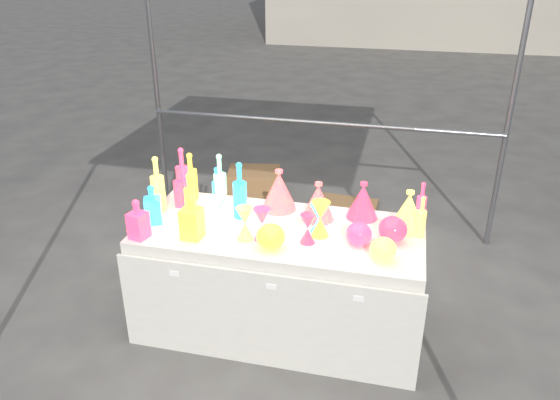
% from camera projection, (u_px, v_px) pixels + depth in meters
% --- Properties ---
extents(ground, '(80.00, 80.00, 0.00)m').
position_uv_depth(ground, '(280.00, 324.00, 3.78)').
color(ground, slate).
rests_on(ground, ground).
extents(display_table, '(1.84, 0.83, 0.75)m').
position_uv_depth(display_table, '(280.00, 279.00, 3.61)').
color(display_table, silver).
rests_on(display_table, ground).
extents(cardboard_box_closed, '(0.56, 0.45, 0.37)m').
position_uv_depth(cardboard_box_closed, '(254.00, 187.00, 5.43)').
color(cardboard_box_closed, '#976D44').
rests_on(cardboard_box_closed, ground).
extents(cardboard_box_flat, '(0.66, 0.49, 0.05)m').
position_uv_depth(cardboard_box_flat, '(343.00, 207.00, 5.38)').
color(cardboard_box_flat, '#976D44').
rests_on(cardboard_box_flat, ground).
extents(bottle_0, '(0.09, 0.09, 0.34)m').
position_uv_depth(bottle_0, '(191.00, 176.00, 3.79)').
color(bottle_0, red).
rests_on(bottle_0, display_table).
extents(bottle_1, '(0.09, 0.09, 0.29)m').
position_uv_depth(bottle_1, '(217.00, 187.00, 3.67)').
color(bottle_1, '#198A24').
rests_on(bottle_1, display_table).
extents(bottle_2, '(0.11, 0.11, 0.39)m').
position_uv_depth(bottle_2, '(183.00, 174.00, 3.76)').
color(bottle_2, '#E24617').
rests_on(bottle_2, display_table).
extents(bottle_3, '(0.08, 0.08, 0.30)m').
position_uv_depth(bottle_3, '(179.00, 186.00, 3.68)').
color(bottle_3, '#1A299A').
rests_on(bottle_3, display_table).
extents(bottle_4, '(0.10, 0.10, 0.39)m').
position_uv_depth(bottle_4, '(157.00, 184.00, 3.61)').
color(bottle_4, '#127272').
rests_on(bottle_4, display_table).
extents(bottle_5, '(0.09, 0.09, 0.39)m').
position_uv_depth(bottle_5, '(220.00, 181.00, 3.65)').
color(bottle_5, '#C22680').
rests_on(bottle_5, display_table).
extents(bottle_6, '(0.08, 0.08, 0.29)m').
position_uv_depth(bottle_6, '(190.00, 194.00, 3.59)').
color(bottle_6, red).
rests_on(bottle_6, display_table).
extents(bottle_7, '(0.12, 0.12, 0.39)m').
position_uv_depth(bottle_7, '(240.00, 190.00, 3.52)').
color(bottle_7, '#198A24').
rests_on(bottle_7, display_table).
extents(decanter_0, '(0.12, 0.12, 0.28)m').
position_uv_depth(decanter_0, '(191.00, 217.00, 3.29)').
color(decanter_0, red).
rests_on(decanter_0, display_table).
extents(decanter_1, '(0.12, 0.12, 0.26)m').
position_uv_depth(decanter_1, '(138.00, 219.00, 3.29)').
color(decanter_1, '#E24617').
rests_on(decanter_1, display_table).
extents(decanter_2, '(0.14, 0.14, 0.26)m').
position_uv_depth(decanter_2, '(152.00, 204.00, 3.47)').
color(decanter_2, '#198A24').
rests_on(decanter_2, display_table).
extents(hourglass_0, '(0.13, 0.13, 0.21)m').
position_uv_depth(hourglass_0, '(262.00, 224.00, 3.28)').
color(hourglass_0, '#E24617').
rests_on(hourglass_0, display_table).
extents(hourglass_1, '(0.11, 0.11, 0.19)m').
position_uv_depth(hourglass_1, '(308.00, 229.00, 3.25)').
color(hourglass_1, '#1A299A').
rests_on(hourglass_1, display_table).
extents(hourglass_2, '(0.14, 0.14, 0.21)m').
position_uv_depth(hourglass_2, '(245.00, 223.00, 3.29)').
color(hourglass_2, '#127272').
rests_on(hourglass_2, display_table).
extents(hourglass_3, '(0.13, 0.13, 0.22)m').
position_uv_depth(hourglass_3, '(216.00, 213.00, 3.41)').
color(hourglass_3, '#C22680').
rests_on(hourglass_3, display_table).
extents(hourglass_4, '(0.14, 0.14, 0.23)m').
position_uv_depth(hourglass_4, '(320.00, 219.00, 3.33)').
color(hourglass_4, red).
rests_on(hourglass_4, display_table).
extents(hourglass_5, '(0.13, 0.13, 0.20)m').
position_uv_depth(hourglass_5, '(318.00, 219.00, 3.35)').
color(hourglass_5, '#198A24').
rests_on(hourglass_5, display_table).
extents(globe_0, '(0.22, 0.22, 0.14)m').
position_uv_depth(globe_0, '(271.00, 238.00, 3.21)').
color(globe_0, red).
rests_on(globe_0, display_table).
extents(globe_1, '(0.18, 0.18, 0.12)m').
position_uv_depth(globe_1, '(383.00, 250.00, 3.09)').
color(globe_1, '#127272').
rests_on(globe_1, display_table).
extents(globe_2, '(0.16, 0.16, 0.12)m').
position_uv_depth(globe_2, '(359.00, 235.00, 3.25)').
color(globe_2, '#E24617').
rests_on(globe_2, display_table).
extents(globe_3, '(0.22, 0.22, 0.14)m').
position_uv_depth(globe_3, '(393.00, 231.00, 3.28)').
color(globe_3, '#1A299A').
rests_on(globe_3, display_table).
extents(lampshade_0, '(0.30, 0.30, 0.28)m').
position_uv_depth(lampshade_0, '(279.00, 189.00, 3.66)').
color(lampshade_0, gold).
rests_on(lampshade_0, display_table).
extents(lampshade_1, '(0.22, 0.22, 0.26)m').
position_uv_depth(lampshade_1, '(318.00, 201.00, 3.52)').
color(lampshade_1, gold).
rests_on(lampshade_1, display_table).
extents(lampshade_2, '(0.26, 0.26, 0.25)m').
position_uv_depth(lampshade_2, '(363.00, 200.00, 3.54)').
color(lampshade_2, '#1A299A').
rests_on(lampshade_2, display_table).
extents(lampshade_3, '(0.30, 0.30, 0.27)m').
position_uv_depth(lampshade_3, '(408.00, 210.00, 3.39)').
color(lampshade_3, '#127272').
rests_on(lampshade_3, display_table).
extents(bottle_8, '(0.07, 0.07, 0.25)m').
position_uv_depth(bottle_8, '(421.00, 215.00, 3.34)').
color(bottle_8, '#198A24').
rests_on(bottle_8, display_table).
extents(bottle_9, '(0.08, 0.08, 0.28)m').
position_uv_depth(bottle_9, '(422.00, 202.00, 3.48)').
color(bottle_9, '#E24617').
rests_on(bottle_9, display_table).
extents(bottle_10, '(0.07, 0.07, 0.26)m').
position_uv_depth(bottle_10, '(421.00, 215.00, 3.34)').
color(bottle_10, '#1A299A').
rests_on(bottle_10, display_table).
extents(bottle_11, '(0.07, 0.07, 0.27)m').
position_uv_depth(bottle_11, '(421.00, 217.00, 3.31)').
color(bottle_11, '#127272').
rests_on(bottle_11, display_table).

